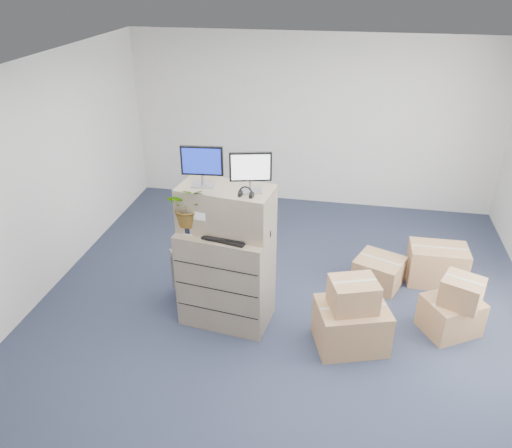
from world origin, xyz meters
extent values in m
plane|color=#252E43|center=(0.00, 0.00, 0.00)|extent=(7.00, 7.00, 0.00)
cube|color=silver|center=(0.00, 3.51, 1.40)|extent=(6.00, 0.02, 2.80)
cube|color=gray|center=(-0.63, 0.10, 0.58)|extent=(1.06, 0.73, 1.16)
cube|color=gray|center=(-0.62, 0.15, 1.41)|extent=(1.05, 0.62, 0.50)
cube|color=#99999E|center=(-0.87, 0.16, 1.66)|extent=(0.24, 0.19, 0.02)
cylinder|color=#99999E|center=(-0.87, 0.16, 1.72)|extent=(0.04, 0.04, 0.10)
cube|color=black|center=(-0.87, 0.16, 1.93)|extent=(0.44, 0.07, 0.31)
cube|color=navy|center=(-0.87, 0.14, 1.93)|extent=(0.40, 0.04, 0.27)
cube|color=#99999E|center=(-0.35, 0.11, 1.66)|extent=(0.25, 0.21, 0.02)
cylinder|color=#99999E|center=(-0.35, 0.11, 1.72)|extent=(0.04, 0.04, 0.10)
cube|color=black|center=(-0.35, 0.11, 1.92)|extent=(0.42, 0.13, 0.30)
cube|color=silver|center=(-0.34, 0.09, 1.92)|extent=(0.38, 0.10, 0.26)
torus|color=black|center=(-0.37, -0.02, 1.69)|extent=(0.15, 0.04, 0.15)
cube|color=black|center=(-0.59, -0.06, 1.17)|extent=(0.51, 0.29, 0.02)
ellipsoid|color=silver|center=(-0.28, -0.01, 1.18)|extent=(0.13, 0.11, 0.04)
cylinder|color=gray|center=(-0.56, 0.17, 1.30)|extent=(0.08, 0.08, 0.27)
cube|color=silver|center=(-0.65, 0.16, 1.17)|extent=(0.08, 0.07, 0.02)
cube|color=black|center=(-0.65, 0.16, 1.25)|extent=(0.07, 0.04, 0.14)
cube|color=black|center=(-0.25, 0.14, 1.19)|extent=(0.24, 0.19, 0.07)
cube|color=#4783F2|center=(-0.28, 0.15, 1.27)|extent=(0.26, 0.15, 0.09)
cylinder|color=#ABC09B|center=(-1.00, 0.03, 1.17)|extent=(0.20, 0.20, 0.02)
cylinder|color=black|center=(-1.00, 0.03, 1.24)|extent=(0.17, 0.17, 0.13)
imported|color=#1E5518|center=(-1.00, 0.03, 1.42)|extent=(0.51, 0.55, 0.36)
imported|color=#5D5D62|center=(-0.94, 0.42, 0.37)|extent=(0.97, 0.97, 0.73)
cube|color=#A3744E|center=(0.79, -0.11, 0.25)|extent=(0.87, 0.76, 0.51)
cube|color=#A3744E|center=(1.90, 0.34, 0.21)|extent=(0.74, 0.71, 0.42)
cube|color=#A3744E|center=(1.13, 1.13, 0.19)|extent=(0.71, 0.69, 0.37)
cube|color=#A3744E|center=(0.78, -0.12, 0.68)|extent=(0.57, 0.51, 0.33)
cube|color=#A3744E|center=(1.94, 0.28, 0.58)|extent=(0.52, 0.49, 0.32)
cube|color=#A3744E|center=(1.86, 1.33, 0.26)|extent=(0.72, 0.47, 0.51)
camera|label=1|loc=(0.57, -4.46, 3.77)|focal=35.00mm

